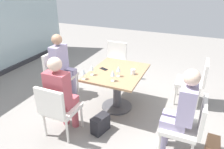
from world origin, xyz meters
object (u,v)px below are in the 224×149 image
object	(u,v)px
handbag_1	(212,149)
wine_glass_1	(118,69)
person_far_left	(61,92)
person_front_left	(181,109)
coffee_cup	(133,72)
chair_far_left	(58,108)
person_near_window	(62,63)
chair_far_right	(114,60)
chair_near_window	(58,72)
wine_glass_3	(83,72)
dining_table_main	(117,81)
wine_glass_0	(92,68)
chair_front_right	(195,80)
wine_glass_2	(113,73)
chair_front_left	(188,124)
handbag_0	(100,124)
cell_phone_on_table	(104,69)

from	to	relation	value
handbag_1	wine_glass_1	bearing A→B (deg)	75.20
person_far_left	person_front_left	world-z (taller)	same
person_front_left	coffee_cup	distance (m)	1.12
chair_far_left	person_near_window	distance (m)	1.26
person_far_left	handbag_1	bearing A→B (deg)	-81.46
chair_far_left	chair_far_right	xyz separation A→B (m)	(2.11, 0.00, 0.00)
chair_near_window	wine_glass_3	size ratio (longest dim) A/B	4.70
dining_table_main	person_front_left	world-z (taller)	person_front_left
wine_glass_0	chair_front_right	bearing A→B (deg)	-57.86
chair_front_right	wine_glass_2	distance (m)	1.64
dining_table_main	chair_front_left	size ratio (longest dim) A/B	1.28
person_front_left	handbag_0	world-z (taller)	person_front_left
handbag_0	handbag_1	bearing A→B (deg)	-71.26
chair_front_left	person_front_left	world-z (taller)	person_front_left
chair_front_left	wine_glass_0	world-z (taller)	wine_glass_0
wine_glass_0	dining_table_main	bearing A→B (deg)	-47.77
chair_far_right	person_front_left	xyz separation A→B (m)	(-1.76, -1.66, 0.20)
dining_table_main	handbag_1	world-z (taller)	dining_table_main
chair_front_left	person_near_window	distance (m)	2.53
coffee_cup	handbag_0	world-z (taller)	coffee_cup
person_front_left	cell_phone_on_table	bearing A→B (deg)	63.83
chair_far_left	chair_front_left	xyz separation A→B (m)	(0.35, -1.77, 0.00)
chair_front_right	wine_glass_0	bearing A→B (deg)	122.14
person_front_left	handbag_0	bearing A→B (deg)	91.78
wine_glass_3	chair_far_right	bearing A→B (deg)	4.34
cell_phone_on_table	chair_front_right	bearing A→B (deg)	-43.42
chair_far_left	handbag_1	distance (m)	2.19
wine_glass_1	chair_far_right	bearing A→B (deg)	25.60
chair_far_left	cell_phone_on_table	xyz separation A→B (m)	(1.05, -0.24, 0.24)
dining_table_main	wine_glass_1	size ratio (longest dim) A/B	6.02
person_far_left	handbag_1	size ratio (longest dim) A/B	4.20
wine_glass_2	handbag_1	world-z (taller)	wine_glass_2
dining_table_main	wine_glass_3	distance (m)	0.71
coffee_cup	handbag_0	size ratio (longest dim) A/B	0.30
chair_front_right	person_far_left	size ratio (longest dim) A/B	0.69
coffee_cup	person_near_window	bearing A→B (deg)	89.83
chair_front_right	person_near_window	size ratio (longest dim) A/B	0.69
wine_glass_3	chair_front_right	bearing A→B (deg)	-54.05
person_near_window	dining_table_main	bearing A→B (deg)	-90.00
chair_front_left	cell_phone_on_table	distance (m)	1.69
wine_glass_2	coffee_cup	bearing A→B (deg)	-30.08
person_front_left	coffee_cup	bearing A→B (deg)	51.36
person_near_window	wine_glass_1	bearing A→B (deg)	-98.08
coffee_cup	handbag_1	bearing A→B (deg)	-115.09
wine_glass_3	person_front_left	bearing A→B (deg)	-97.75
chair_far_right	handbag_0	xyz separation A→B (m)	(-1.80, -0.52, -0.36)
chair_far_left	chair_front_left	bearing A→B (deg)	-78.65
chair_far_right	coffee_cup	world-z (taller)	chair_far_right
chair_far_right	person_far_left	world-z (taller)	person_far_left
person_near_window	chair_near_window	bearing A→B (deg)	90.00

